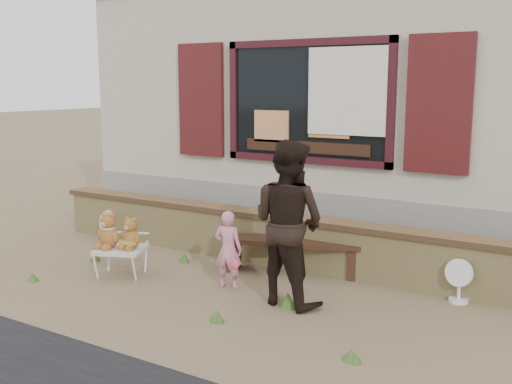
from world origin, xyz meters
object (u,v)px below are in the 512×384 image
Objects in this scene: teddy_bear_left at (109,230)px; child at (228,249)px; folding_chair at (121,250)px; teddy_bear_right at (131,232)px; bench at (292,248)px; adult at (288,223)px.

teddy_bear_left is 0.50× the size of child.
folding_chair is 0.27m from teddy_bear_right.
bench reaches higher than folding_chair.
adult is (0.42, -0.91, 0.56)m from bench.
folding_chair is 1.59× the size of teddy_bear_left.
child is (-0.38, -0.84, 0.13)m from bench.
folding_chair is 1.40m from child.
child reaches higher than bench.
teddy_bear_right reaches higher than folding_chair.
teddy_bear_right is at bearing 14.70° from adult.
teddy_bear_left is at bearing 180.00° from teddy_bear_right.
bench is 1.14m from adult.
teddy_bear_left is 1.53m from child.
teddy_bear_left is 2.33m from adult.
folding_chair is 2.24m from adult.
bench is 2.08m from folding_chair.
teddy_bear_left reaches higher than teddy_bear_right.
teddy_bear_right is at bearing 0.60° from child.
adult is at bearing -83.22° from bench.
folding_chair is at bearing 15.82° from adult.
teddy_bear_right is 2.07m from adult.
teddy_bear_right is at bearing 0.00° from folding_chair.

